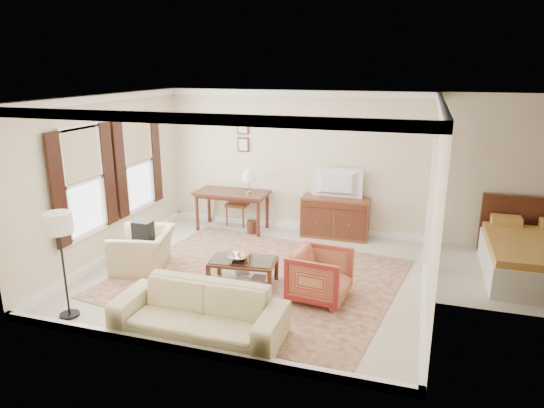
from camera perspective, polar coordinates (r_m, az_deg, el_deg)
The scene contains 21 objects.
room_shell at distance 7.55m, azimuth -2.16°, elevation 9.20°, with size 5.51×5.01×2.91m.
annex_bedroom at distance 8.98m, azimuth 29.12°, elevation -5.80°, with size 3.00×2.70×2.90m.
window_front at distance 8.42m, azimuth -21.37°, elevation 2.45°, with size 0.12×1.56×1.80m, color #CCB284, non-canonical shape.
window_rear at distance 9.69m, azimuth -15.55°, elevation 4.62°, with size 0.12×1.56×1.80m, color #CCB284, non-canonical shape.
doorway at distance 8.87m, azimuth 18.08°, elevation 0.24°, with size 0.10×1.12×2.25m, color white, non-canonical shape.
rug at distance 8.04m, azimuth -1.77°, elevation -8.69°, with size 4.35×3.73×0.01m, color #581F1D.
writing_desk at distance 10.17m, azimuth -4.72°, elevation 0.87°, with size 1.51×0.76×0.83m.
desk_chair at distance 10.54m, azimuth -4.04°, elevation 0.34°, with size 0.45×0.45×1.05m, color brown, non-canonical shape.
desk_lamp at distance 9.95m, azimuth -2.78°, elevation 2.69°, with size 0.32×0.32×0.50m, color silver, non-canonical shape.
framed_prints at distance 10.30m, azimuth -3.42°, elevation 8.03°, with size 0.25×0.04×0.68m, color #482114, non-canonical shape.
sideboard at distance 9.87m, azimuth 7.42°, elevation -1.55°, with size 1.34×0.51×0.82m, color brown.
tv at distance 9.62m, azimuth 7.59°, elevation 3.52°, with size 0.98×0.56×0.13m, color black.
coffee_table at distance 7.70m, azimuth -3.43°, elevation -7.22°, with size 1.08×0.70×0.44m.
fruit_bowl at distance 7.63m, azimuth -4.00°, elevation -6.18°, with size 0.42×0.42×0.10m, color silver.
book_a at distance 7.86m, azimuth -4.33°, elevation -8.02°, with size 0.28×0.04×0.38m, color brown.
book_b at distance 7.67m, azimuth -2.42°, elevation -8.63°, with size 0.28×0.03×0.38m, color brown.
striped_armchair at distance 7.24m, azimuth 5.69°, elevation -8.07°, with size 0.82×0.76×0.84m, color maroon.
club_armchair at distance 8.54m, azimuth -14.97°, elevation -4.51°, with size 1.04×0.67×0.91m, color #C8BA87.
backpack at distance 8.43m, azimuth -14.94°, elevation -3.00°, with size 0.32×0.22×0.40m, color black.
sofa at distance 6.38m, azimuth -8.64°, elevation -11.56°, with size 2.21×0.65×0.87m, color #C8BA87.
floor_lamp at distance 7.01m, azimuth -23.78°, elevation -2.91°, with size 0.37×0.37×1.51m.
Camera 1 is at (2.50, -7.07, 3.36)m, focal length 32.00 mm.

